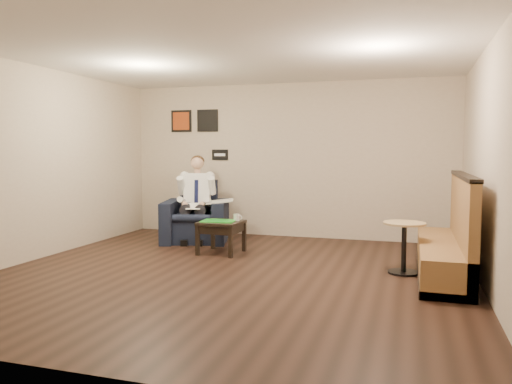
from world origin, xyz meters
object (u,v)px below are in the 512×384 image
(side_table, at_px, (221,237))
(banquette, at_px, (443,226))
(seated_man, at_px, (194,201))
(armchair, at_px, (196,211))
(coffee_mug, at_px, (237,217))
(green_folder, at_px, (219,221))
(smartphone, at_px, (229,220))
(cafe_table, at_px, (404,248))

(side_table, distance_m, banquette, 3.22)
(seated_man, bearing_deg, banquette, -31.74)
(armchair, height_order, side_table, armchair)
(armchair, xyz_separation_m, seated_man, (0.04, -0.13, 0.19))
(side_table, height_order, coffee_mug, coffee_mug)
(armchair, distance_m, green_folder, 1.17)
(green_folder, height_order, smartphone, green_folder)
(coffee_mug, relative_size, cafe_table, 0.16)
(cafe_table, bearing_deg, coffee_mug, 166.20)
(armchair, relative_size, seated_man, 0.75)
(armchair, bearing_deg, coffee_mug, -51.39)
(coffee_mug, bearing_deg, side_table, -149.25)
(green_folder, distance_m, coffee_mug, 0.28)
(smartphone, bearing_deg, green_folder, -103.96)
(coffee_mug, xyz_separation_m, cafe_table, (2.50, -0.61, -0.22))
(smartphone, height_order, banquette, banquette)
(seated_man, xyz_separation_m, cafe_table, (3.47, -1.21, -0.38))
(side_table, distance_m, coffee_mug, 0.38)
(side_table, relative_size, cafe_table, 0.91)
(green_folder, distance_m, smartphone, 0.22)
(cafe_table, bearing_deg, seated_man, 160.78)
(green_folder, bearing_deg, coffee_mug, 30.75)
(green_folder, xyz_separation_m, banquette, (3.20, -0.39, 0.13))
(cafe_table, bearing_deg, side_table, 169.71)
(armchair, xyz_separation_m, green_folder, (0.78, -0.87, -0.02))
(green_folder, xyz_separation_m, cafe_table, (2.74, -0.47, -0.17))
(green_folder, xyz_separation_m, smartphone, (0.10, 0.19, -0.00))
(green_folder, bearing_deg, smartphone, 63.10)
(green_folder, height_order, cafe_table, cafe_table)
(side_table, xyz_separation_m, smartphone, (0.06, 0.17, 0.25))
(smartphone, bearing_deg, armchair, 155.16)
(banquette, bearing_deg, armchair, 162.38)
(coffee_mug, distance_m, cafe_table, 2.58)
(seated_man, distance_m, side_table, 1.16)
(seated_man, height_order, green_folder, seated_man)
(armchair, height_order, green_folder, armchair)
(seated_man, height_order, cafe_table, seated_man)
(seated_man, bearing_deg, smartphone, -48.84)
(seated_man, bearing_deg, side_table, -58.69)
(banquette, distance_m, cafe_table, 0.56)
(armchair, distance_m, coffee_mug, 1.25)
(coffee_mug, height_order, banquette, banquette)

